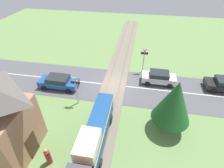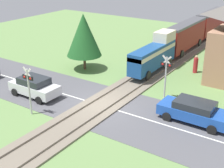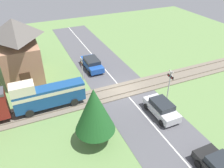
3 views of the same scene
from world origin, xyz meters
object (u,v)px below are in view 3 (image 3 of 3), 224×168
Objects in this scene: crossing_signal_east_approach at (82,68)px; car_near_crossing at (161,108)px; station_building at (19,51)px; car_far_side at (92,63)px; crossing_signal_west_approach at (170,81)px; pedestrian_by_station at (23,91)px.

car_near_crossing is at bearing -148.65° from crossing_signal_east_approach.
car_near_crossing is at bearing -138.37° from station_building.
car_far_side is 1.34× the size of crossing_signal_east_approach.
crossing_signal_west_approach is 0.46× the size of station_building.
pedestrian_by_station is at bearing 109.23° from car_far_side.
station_building is at bearing -6.99° from pedestrian_by_station.
station_building reaches higher than crossing_signal_east_approach.
crossing_signal_east_approach is at bearing 144.37° from car_far_side.
station_building is at bearing 55.25° from crossing_signal_east_approach.
station_building reaches higher than crossing_signal_west_approach.
station_building is at bearing 51.56° from crossing_signal_west_approach.
station_building is 4.45× the size of pedestrian_by_station.
station_building reaches higher than pedestrian_by_station.
crossing_signal_west_approach reaches higher than pedestrian_by_station.
car_near_crossing is at bearing 131.88° from crossing_signal_west_approach.
crossing_signal_west_approach is 2.06× the size of pedestrian_by_station.
crossing_signal_west_approach is at bearing -151.69° from car_far_side.
car_far_side is 1.34× the size of crossing_signal_west_approach.
crossing_signal_west_approach is 1.00× the size of crossing_signal_east_approach.
car_far_side is (11.35, 2.88, -0.03)m from car_near_crossing.
car_near_crossing is 1.18× the size of crossing_signal_west_approach.
crossing_signal_west_approach is 17.03m from station_building.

